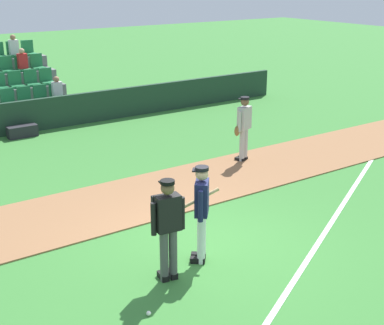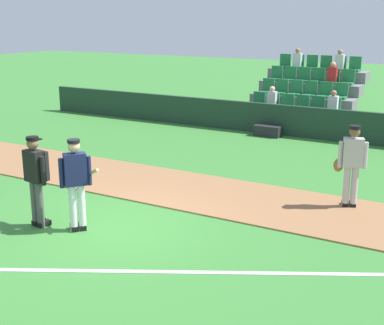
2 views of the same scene
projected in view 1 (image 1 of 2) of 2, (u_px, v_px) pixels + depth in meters
ground_plane at (204, 247)px, 10.25m from camera, size 80.00×80.00×0.00m
infield_dirt_path at (133, 199)px, 12.35m from camera, size 28.00×2.53×0.03m
foul_line_chalk at (335, 217)px, 11.46m from camera, size 10.62×5.76×0.01m
dugout_fence at (29, 116)px, 17.48m from camera, size 20.00×0.16×1.03m
stadium_bleachers at (6, 96)px, 19.20m from camera, size 3.90×3.80×2.70m
batter_navy_jersey at (201, 210)px, 9.45m from camera, size 0.76×0.67×1.76m
umpire_home_plate at (168, 224)px, 8.85m from camera, size 0.59×0.34×1.76m
runner_grey_jersey at (244, 127)px, 14.59m from camera, size 0.67×0.40×1.76m
baseball at (149, 313)px, 8.18m from camera, size 0.07×0.07×0.07m
equipment_bag at (22, 131)px, 17.03m from camera, size 0.90×0.36×0.36m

